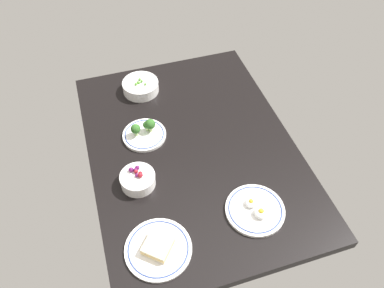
% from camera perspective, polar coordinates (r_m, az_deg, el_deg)
% --- Properties ---
extents(dining_table, '(1.13, 0.82, 0.04)m').
position_cam_1_polar(dining_table, '(1.54, 0.00, -0.96)').
color(dining_table, black).
rests_on(dining_table, ground).
extents(plate_eggs, '(0.21, 0.21, 0.05)m').
position_cam_1_polar(plate_eggs, '(1.36, 9.62, -9.83)').
color(plate_eggs, white).
rests_on(plate_eggs, dining_table).
extents(plate_sandwich, '(0.22, 0.22, 0.04)m').
position_cam_1_polar(plate_sandwich, '(1.28, -5.18, -15.55)').
color(plate_sandwich, white).
rests_on(plate_sandwich, dining_table).
extents(bowl_berries, '(0.13, 0.13, 0.07)m').
position_cam_1_polar(bowl_berries, '(1.41, -8.27, -5.33)').
color(bowl_berries, white).
rests_on(bowl_berries, dining_table).
extents(bowl_peas, '(0.17, 0.17, 0.06)m').
position_cam_1_polar(bowl_peas, '(1.76, -7.84, 8.73)').
color(bowl_peas, white).
rests_on(bowl_peas, dining_table).
extents(plate_broccoli, '(0.18, 0.18, 0.07)m').
position_cam_1_polar(plate_broccoli, '(1.56, -7.27, 1.73)').
color(plate_broccoli, white).
rests_on(plate_broccoli, dining_table).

